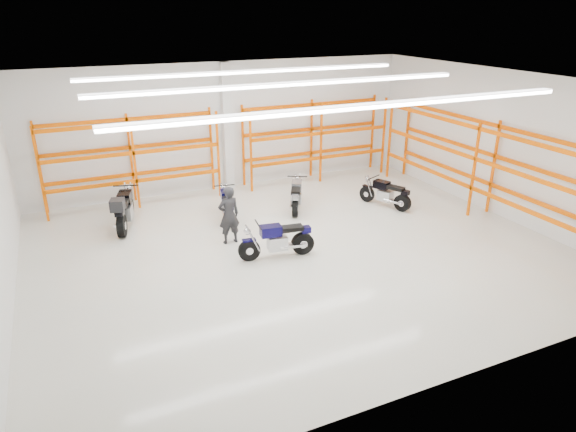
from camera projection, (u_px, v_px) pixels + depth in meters
name	position (u px, v px, depth m)	size (l,w,h in m)	color
ground	(297.00, 249.00, 14.15)	(14.00, 14.00, 0.00)	beige
room_shell	(297.00, 132.00, 12.94)	(14.02, 12.02, 4.51)	white
motorcycle_main	(280.00, 240.00, 13.56)	(2.07, 0.72, 1.02)	black
motorcycle_back_a	(124.00, 210.00, 15.28)	(1.06, 2.36, 1.23)	black
motorcycle_back_b	(227.00, 206.00, 16.01)	(0.74, 1.95, 0.96)	black
motorcycle_back_c	(296.00, 196.00, 16.79)	(1.08, 1.82, 0.98)	black
motorcycle_back_d	(387.00, 194.00, 17.02)	(0.95, 1.81, 0.95)	black
standing_man	(229.00, 215.00, 14.26)	(0.61, 0.40, 1.67)	black
structural_column	(227.00, 127.00, 18.21)	(0.32, 0.32, 4.50)	white
pallet_racking_back_left	(132.00, 153.00, 16.79)	(5.67, 0.87, 3.00)	#EF6A00
pallet_racking_back_right	(316.00, 133.00, 19.41)	(5.67, 0.87, 3.00)	#EF6A00
pallet_racking_side	(485.00, 159.00, 15.96)	(0.87, 9.07, 3.00)	#EF6A00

